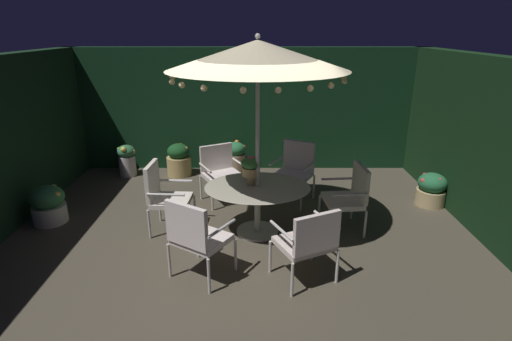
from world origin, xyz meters
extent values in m
cube|color=#4C4437|center=(0.00, 0.00, -0.01)|extent=(7.43, 6.64, 0.02)
cube|color=black|center=(0.00, 3.17, 1.26)|extent=(7.43, 0.30, 2.52)
cube|color=black|center=(3.57, 0.00, 1.26)|extent=(0.30, 6.64, 2.52)
cylinder|color=silver|center=(0.23, 0.15, 0.01)|extent=(0.62, 0.62, 0.03)
cylinder|color=silver|center=(0.23, 0.15, 0.36)|extent=(0.09, 0.09, 0.71)
ellipsoid|color=#B6AF99|center=(0.23, 0.15, 0.73)|extent=(1.53, 1.24, 0.03)
cylinder|color=beige|center=(0.23, 0.15, 1.25)|extent=(0.06, 0.06, 2.50)
cone|color=beige|center=(0.23, 0.15, 2.55)|extent=(2.40, 2.40, 0.38)
sphere|color=beige|center=(0.23, 0.15, 2.78)|extent=(0.07, 0.07, 0.07)
sphere|color=#F9DB8C|center=(1.35, 0.11, 2.27)|extent=(0.07, 0.07, 0.07)
sphere|color=#F9DB8C|center=(1.28, 0.55, 2.27)|extent=(0.07, 0.07, 0.07)
sphere|color=#F9DB8C|center=(1.11, 0.85, 2.27)|extent=(0.07, 0.07, 0.07)
sphere|color=#F9DB8C|center=(0.82, 1.11, 2.27)|extent=(0.07, 0.07, 0.07)
sphere|color=#F9DB8C|center=(0.44, 1.25, 2.27)|extent=(0.07, 0.07, 0.07)
sphere|color=#F9DB8C|center=(0.04, 1.26, 2.27)|extent=(0.07, 0.07, 0.07)
sphere|color=#F9DB8C|center=(-0.29, 1.15, 2.27)|extent=(0.07, 0.07, 0.07)
sphere|color=#F9DB8C|center=(-0.66, 0.84, 2.27)|extent=(0.07, 0.07, 0.07)
sphere|color=#F9DB8C|center=(-0.84, 0.49, 2.27)|extent=(0.07, 0.07, 0.07)
sphere|color=#F9DB8C|center=(-0.89, 0.17, 2.27)|extent=(0.07, 0.07, 0.07)
sphere|color=#F9DB8C|center=(-0.80, -0.28, 2.27)|extent=(0.07, 0.07, 0.07)
sphere|color=#F9DB8C|center=(-0.64, -0.56, 2.27)|extent=(0.07, 0.07, 0.07)
sphere|color=#F9DB8C|center=(-0.36, -0.80, 2.27)|extent=(0.07, 0.07, 0.07)
sphere|color=#F9DB8C|center=(0.07, -0.95, 2.27)|extent=(0.07, 0.07, 0.07)
sphere|color=#F9DB8C|center=(0.44, -0.95, 2.27)|extent=(0.07, 0.07, 0.07)
sphere|color=#F9DB8C|center=(0.79, -0.81, 2.27)|extent=(0.07, 0.07, 0.07)
sphere|color=#F9DB8C|center=(1.06, -0.60, 2.27)|extent=(0.07, 0.07, 0.07)
sphere|color=#F9DB8C|center=(1.29, -0.20, 2.27)|extent=(0.07, 0.07, 0.07)
cylinder|color=tan|center=(0.14, 0.22, 0.81)|extent=(0.12, 0.12, 0.13)
cylinder|color=tan|center=(0.14, 0.22, 0.94)|extent=(0.26, 0.26, 0.13)
ellipsoid|color=#357434|center=(0.14, 0.22, 1.07)|extent=(0.28, 0.28, 0.17)
sphere|color=#DB4677|center=(0.14, 0.22, 1.13)|extent=(0.10, 0.10, 0.10)
cylinder|color=silver|center=(-0.56, -0.54, 0.23)|extent=(0.04, 0.04, 0.46)
cylinder|color=silver|center=(-0.05, -0.86, 0.23)|extent=(0.04, 0.04, 0.46)
cylinder|color=silver|center=(-0.84, -0.98, 0.23)|extent=(0.04, 0.04, 0.46)
cylinder|color=silver|center=(-0.33, -1.31, 0.23)|extent=(0.04, 0.04, 0.46)
cube|color=silver|center=(-0.44, -0.92, 0.49)|extent=(0.78, 0.76, 0.07)
cube|color=silver|center=(-0.58, -1.13, 0.78)|extent=(0.52, 0.36, 0.52)
cylinder|color=silver|center=(-0.70, -0.76, 0.72)|extent=(0.30, 0.45, 0.04)
cylinder|color=silver|center=(-0.19, -1.08, 0.72)|extent=(0.30, 0.45, 0.04)
cylinder|color=silver|center=(0.38, -0.88, 0.22)|extent=(0.04, 0.04, 0.44)
cylinder|color=silver|center=(0.94, -0.62, 0.22)|extent=(0.04, 0.04, 0.44)
cylinder|color=silver|center=(0.61, -1.37, 0.22)|extent=(0.04, 0.04, 0.44)
cylinder|color=silver|center=(1.17, -1.10, 0.22)|extent=(0.04, 0.04, 0.44)
cube|color=silver|center=(0.78, -0.99, 0.47)|extent=(0.77, 0.74, 0.07)
cube|color=silver|center=(0.89, -1.22, 0.74)|extent=(0.56, 0.31, 0.46)
cylinder|color=silver|center=(0.50, -1.12, 0.72)|extent=(0.25, 0.48, 0.04)
cylinder|color=silver|center=(1.06, -0.86, 0.72)|extent=(0.25, 0.48, 0.04)
cylinder|color=silver|center=(1.26, -0.07, 0.21)|extent=(0.04, 0.04, 0.42)
cylinder|color=silver|center=(1.21, 0.55, 0.21)|extent=(0.04, 0.04, 0.42)
cylinder|color=silver|center=(1.78, -0.02, 0.21)|extent=(0.04, 0.04, 0.42)
cylinder|color=silver|center=(1.73, 0.59, 0.21)|extent=(0.04, 0.04, 0.42)
cube|color=silver|center=(1.50, 0.26, 0.46)|extent=(0.57, 0.64, 0.07)
cube|color=silver|center=(1.75, 0.28, 0.75)|extent=(0.11, 0.59, 0.51)
cylinder|color=silver|center=(1.52, -0.04, 0.69)|extent=(0.51, 0.08, 0.04)
cylinder|color=silver|center=(1.47, 0.57, 0.69)|extent=(0.51, 0.08, 0.04)
cylinder|color=silver|center=(0.95, 0.87, 0.22)|extent=(0.04, 0.04, 0.44)
cylinder|color=silver|center=(0.43, 1.15, 0.22)|extent=(0.04, 0.04, 0.44)
cylinder|color=silver|center=(1.24, 1.39, 0.22)|extent=(0.04, 0.04, 0.44)
cylinder|color=silver|center=(0.71, 1.68, 0.22)|extent=(0.04, 0.04, 0.44)
cube|color=silver|center=(0.83, 1.27, 0.48)|extent=(0.79, 0.79, 0.07)
cube|color=silver|center=(0.97, 1.52, 0.77)|extent=(0.53, 0.32, 0.52)
cylinder|color=silver|center=(1.10, 1.13, 0.71)|extent=(0.30, 0.52, 0.04)
cylinder|color=silver|center=(0.57, 1.42, 0.71)|extent=(0.30, 0.52, 0.04)
cylinder|color=beige|center=(0.03, 1.19, 0.22)|extent=(0.04, 0.04, 0.44)
cylinder|color=beige|center=(-0.52, 0.89, 0.22)|extent=(0.04, 0.04, 0.44)
cylinder|color=beige|center=(-0.22, 1.65, 0.22)|extent=(0.04, 0.04, 0.44)
cylinder|color=beige|center=(-0.77, 1.36, 0.22)|extent=(0.04, 0.04, 0.44)
cube|color=silver|center=(-0.37, 1.27, 0.48)|extent=(0.78, 0.75, 0.07)
cube|color=silver|center=(-0.49, 1.50, 0.74)|extent=(0.55, 0.33, 0.46)
cylinder|color=beige|center=(-0.10, 1.42, 0.68)|extent=(0.27, 0.47, 0.04)
cylinder|color=beige|center=(-0.64, 1.13, 0.68)|extent=(0.27, 0.47, 0.04)
cylinder|color=silver|center=(-0.75, 0.48, 0.22)|extent=(0.04, 0.04, 0.45)
cylinder|color=silver|center=(-0.78, -0.06, 0.22)|extent=(0.04, 0.04, 0.45)
cylinder|color=silver|center=(-1.30, 0.50, 0.22)|extent=(0.04, 0.04, 0.45)
cylinder|color=silver|center=(-1.33, -0.03, 0.22)|extent=(0.04, 0.04, 0.45)
cube|color=silver|center=(-1.04, 0.22, 0.48)|extent=(0.57, 0.56, 0.07)
cube|color=silver|center=(-1.30, 0.23, 0.79)|extent=(0.09, 0.52, 0.53)
cylinder|color=silver|center=(-1.02, 0.49, 0.69)|extent=(0.53, 0.06, 0.04)
cylinder|color=silver|center=(-1.05, -0.05, 0.69)|extent=(0.53, 0.06, 0.04)
cylinder|color=tan|center=(3.21, 1.13, 0.14)|extent=(0.48, 0.48, 0.27)
ellipsoid|color=#26673E|center=(3.21, 1.13, 0.40)|extent=(0.48, 0.48, 0.33)
sphere|color=red|center=(3.34, 1.11, 0.48)|extent=(0.06, 0.06, 0.06)
sphere|color=#D02D41|center=(3.29, 1.29, 0.42)|extent=(0.10, 0.10, 0.10)
sphere|color=red|center=(3.14, 1.31, 0.48)|extent=(0.07, 0.07, 0.07)
sphere|color=red|center=(3.02, 1.08, 0.46)|extent=(0.09, 0.09, 0.09)
sphere|color=red|center=(3.16, 1.04, 0.43)|extent=(0.07, 0.07, 0.07)
sphere|color=#C63B31|center=(3.26, 1.01, 0.49)|extent=(0.09, 0.09, 0.09)
cylinder|color=beige|center=(-2.43, 2.57, 0.21)|extent=(0.33, 0.33, 0.42)
ellipsoid|color=#2E6740|center=(-2.43, 2.57, 0.52)|extent=(0.37, 0.37, 0.26)
sphere|color=#E2C751|center=(-2.29, 2.54, 0.52)|extent=(0.10, 0.10, 0.10)
sphere|color=#DECD53|center=(-2.44, 2.70, 0.52)|extent=(0.08, 0.08, 0.08)
sphere|color=yellow|center=(-2.57, 2.55, 0.57)|extent=(0.07, 0.07, 0.07)
sphere|color=#EFD453|center=(-2.43, 2.42, 0.60)|extent=(0.11, 0.11, 0.11)
cylinder|color=tan|center=(-0.22, 2.73, 0.20)|extent=(0.41, 0.41, 0.41)
ellipsoid|color=#2A7040|center=(-0.22, 2.73, 0.52)|extent=(0.41, 0.41, 0.29)
sphere|color=orange|center=(-0.06, 2.76, 0.55)|extent=(0.09, 0.09, 0.09)
sphere|color=orange|center=(-0.20, 2.89, 0.62)|extent=(0.10, 0.10, 0.10)
sphere|color=orange|center=(-0.35, 2.81, 0.60)|extent=(0.06, 0.06, 0.06)
sphere|color=orange|center=(-0.31, 2.67, 0.57)|extent=(0.08, 0.08, 0.08)
sphere|color=orange|center=(-0.18, 2.65, 0.53)|extent=(0.06, 0.06, 0.06)
cylinder|color=beige|center=(-3.02, 0.48, 0.14)|extent=(0.51, 0.51, 0.28)
ellipsoid|color=#33733E|center=(-3.02, 0.48, 0.42)|extent=(0.51, 0.51, 0.35)
sphere|color=#F5BD56|center=(-2.83, 0.43, 0.49)|extent=(0.09, 0.09, 0.09)
sphere|color=#DEC35B|center=(-2.98, 0.66, 0.52)|extent=(0.09, 0.09, 0.09)
sphere|color=#E7C253|center=(-3.18, 0.53, 0.49)|extent=(0.09, 0.09, 0.09)
sphere|color=#EAC34C|center=(-3.04, 0.36, 0.46)|extent=(0.07, 0.07, 0.07)
cylinder|color=#A76048|center=(0.99, 2.48, 0.14)|extent=(0.46, 0.46, 0.29)
ellipsoid|color=#2B743F|center=(0.99, 2.48, 0.40)|extent=(0.42, 0.42, 0.30)
sphere|color=silver|center=(1.13, 2.48, 0.50)|extent=(0.10, 0.10, 0.10)
sphere|color=silver|center=(0.94, 2.60, 0.48)|extent=(0.10, 0.10, 0.10)
sphere|color=silver|center=(0.94, 2.38, 0.48)|extent=(0.08, 0.08, 0.08)
cylinder|color=tan|center=(-1.38, 2.60, 0.19)|extent=(0.49, 0.49, 0.39)
ellipsoid|color=#18471E|center=(-1.38, 2.60, 0.51)|extent=(0.45, 0.45, 0.31)
sphere|color=orange|center=(-1.22, 2.58, 0.57)|extent=(0.10, 0.10, 0.10)
sphere|color=orange|center=(-1.35, 2.72, 0.60)|extent=(0.10, 0.10, 0.10)
sphere|color=orange|center=(-1.51, 2.61, 0.54)|extent=(0.09, 0.09, 0.09)
sphere|color=orange|center=(-1.35, 2.42, 0.53)|extent=(0.07, 0.07, 0.07)
camera|label=1|loc=(0.21, -5.12, 2.89)|focal=27.79mm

